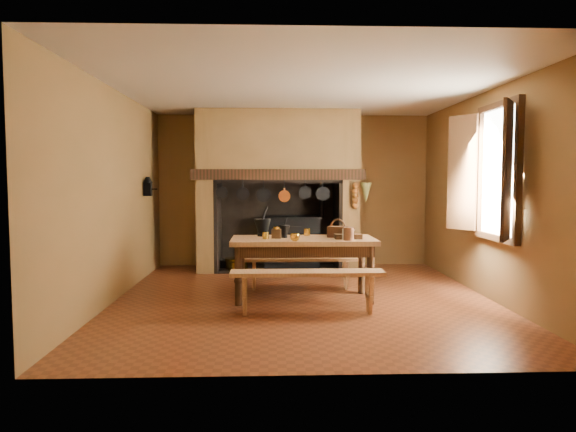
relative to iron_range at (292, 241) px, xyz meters
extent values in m
plane|color=brown|center=(0.04, -2.45, -0.48)|extent=(5.50, 5.50, 0.00)
plane|color=silver|center=(0.04, -2.45, 2.32)|extent=(5.50, 5.50, 0.00)
cube|color=brown|center=(0.04, 0.30, 0.92)|extent=(5.00, 0.02, 2.80)
cube|color=brown|center=(-2.46, -2.45, 0.92)|extent=(0.02, 5.50, 2.80)
cube|color=brown|center=(2.54, -2.45, 0.92)|extent=(0.02, 5.50, 2.80)
cube|color=brown|center=(0.04, -5.20, 0.92)|extent=(5.00, 0.02, 2.80)
cube|color=brown|center=(-1.51, -0.15, 0.92)|extent=(0.30, 0.90, 2.80)
cube|color=brown|center=(0.99, -0.15, 0.92)|extent=(0.30, 0.90, 2.80)
cube|color=brown|center=(-0.26, -0.15, 1.72)|extent=(2.20, 0.90, 1.20)
cube|color=black|center=(-0.26, -0.55, 1.21)|extent=(2.95, 0.22, 0.18)
cube|color=black|center=(-0.26, 0.27, 0.32)|extent=(2.20, 0.06, 1.60)
cube|color=black|center=(-0.26, -0.15, -0.47)|extent=(2.20, 0.90, 0.02)
cube|color=black|center=(-0.01, 0.00, -0.03)|extent=(1.00, 0.50, 0.90)
cube|color=black|center=(-0.01, -0.02, 0.44)|extent=(1.04, 0.54, 0.04)
cube|color=black|center=(-0.01, -0.26, 0.07)|extent=(0.35, 0.02, 0.45)
cylinder|color=black|center=(0.54, 0.00, 0.77)|extent=(0.10, 0.10, 0.70)
cylinder|color=#B8922A|center=(-0.16, -0.28, 0.07)|extent=(0.03, 0.03, 0.03)
cylinder|color=#B8922A|center=(0.14, -0.28, 0.07)|extent=(0.03, 0.03, 0.03)
cylinder|color=#B8922A|center=(-1.01, -0.15, -0.38)|extent=(0.40, 0.40, 0.20)
cylinder|color=#B8922A|center=(-0.96, -0.40, -0.39)|extent=(0.34, 0.34, 0.18)
cube|color=black|center=(-1.21, -0.05, -0.40)|extent=(0.18, 0.18, 0.16)
cone|color=olive|center=(1.22, -0.66, 0.90)|extent=(0.20, 0.20, 0.35)
cube|color=white|center=(2.52, -2.85, 1.22)|extent=(0.02, 1.00, 1.60)
cube|color=#3D2613|center=(2.49, -2.85, 2.06)|extent=(0.08, 1.16, 0.08)
cube|color=#3D2613|center=(2.49, -2.85, 0.38)|extent=(0.08, 1.16, 0.08)
cube|color=#3D2613|center=(2.29, -3.53, 1.22)|extent=(0.29, 0.39, 1.60)
cube|color=#3D2613|center=(2.29, -2.17, 1.22)|extent=(0.29, 0.39, 1.60)
cube|color=black|center=(-2.38, -0.90, 0.97)|extent=(0.12, 0.12, 0.22)
cone|color=black|center=(-2.38, -0.90, 1.12)|extent=(0.16, 0.16, 0.10)
cylinder|color=black|center=(-2.29, -0.90, 0.97)|extent=(0.12, 0.02, 0.02)
cube|color=tan|center=(0.04, -2.51, 0.31)|extent=(1.90, 0.85, 0.06)
cube|color=#3D2613|center=(0.04, -2.51, 0.20)|extent=(1.78, 0.72, 0.15)
cylinder|color=#3D2613|center=(-0.81, -2.82, -0.10)|extent=(0.10, 0.10, 0.76)
cylinder|color=#3D2613|center=(0.88, -2.82, -0.10)|extent=(0.10, 0.10, 0.76)
cylinder|color=#3D2613|center=(-0.81, -2.19, -0.10)|extent=(0.10, 0.10, 0.76)
cylinder|color=#3D2613|center=(0.88, -2.19, -0.10)|extent=(0.10, 0.10, 0.76)
cube|color=tan|center=(0.04, -3.25, 0.01)|extent=(1.83, 0.32, 0.05)
cube|color=tan|center=(0.04, -1.88, -0.04)|extent=(1.66, 0.29, 0.04)
cylinder|color=black|center=(-0.51, -2.25, 0.36)|extent=(0.14, 0.14, 0.04)
cone|color=black|center=(-0.51, -2.25, 0.48)|extent=(0.24, 0.24, 0.20)
cylinder|color=black|center=(-0.48, -2.25, 0.65)|extent=(0.10, 0.04, 0.20)
cylinder|color=black|center=(-0.22, -2.46, 0.36)|extent=(0.10, 0.10, 0.03)
cone|color=black|center=(-0.22, -2.46, 0.44)|extent=(0.17, 0.17, 0.14)
cylinder|color=black|center=(-0.20, -2.46, 0.56)|extent=(0.07, 0.03, 0.14)
cube|color=#3D2613|center=(-0.32, -2.51, 0.40)|extent=(0.14, 0.14, 0.12)
cylinder|color=#B8922A|center=(-0.32, -2.51, 0.48)|extent=(0.09, 0.09, 0.03)
cylinder|color=black|center=(-0.27, -2.51, 0.51)|extent=(0.11, 0.03, 0.03)
cylinder|color=#B8922A|center=(-0.46, -2.60, 0.39)|extent=(0.10, 0.10, 0.09)
cylinder|color=#B8922A|center=(0.11, -2.20, 0.39)|extent=(0.11, 0.11, 0.10)
imported|color=beige|center=(0.60, -2.22, 0.38)|extent=(0.43, 0.43, 0.09)
cylinder|color=brown|center=(0.60, -2.78, 0.42)|extent=(0.16, 0.16, 0.17)
cylinder|color=beige|center=(0.57, -2.71, 0.41)|extent=(0.08, 0.08, 0.14)
cube|color=#4B2816|center=(0.51, -2.41, 0.41)|extent=(0.31, 0.26, 0.15)
torus|color=#4B2816|center=(0.51, -2.41, 0.49)|extent=(0.20, 0.09, 0.21)
cube|color=#3D2613|center=(0.62, -2.57, 0.37)|extent=(0.36, 0.26, 0.06)
imported|color=#B8922A|center=(-0.09, -2.85, 0.39)|extent=(0.16, 0.16, 0.10)
camera|label=1|loc=(-0.42, -9.28, 1.11)|focal=32.00mm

